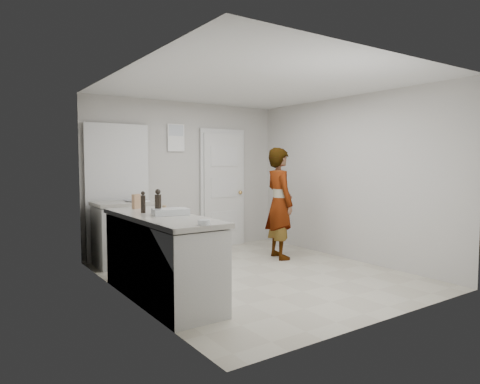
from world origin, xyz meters
TOP-DOWN VIEW (x-y plane):
  - ground at (0.00, 0.00)m, footprint 4.00×4.00m
  - room_shell at (-0.17, 1.95)m, footprint 4.00×4.00m
  - main_counter at (-1.45, -0.20)m, footprint 0.64×1.96m
  - side_counter at (-1.25, 1.55)m, footprint 0.84×0.61m
  - person at (0.90, 0.62)m, footprint 0.54×0.70m
  - cake_mix_box at (-1.43, 0.56)m, footprint 0.12×0.09m
  - spice_jar at (-1.29, 0.05)m, footprint 0.05×0.05m
  - oil_cruet_a at (-1.45, -0.14)m, footprint 0.07×0.07m
  - oil_cruet_b at (-1.53, 0.09)m, footprint 0.05×0.05m
  - baking_dish at (-1.35, -0.24)m, footprint 0.43×0.34m
  - egg_bowl at (-1.42, -1.10)m, footprint 0.12×0.12m
  - papers at (-1.05, 1.52)m, footprint 0.31×0.35m

SIDE VIEW (x-z plane):
  - ground at x=0.00m, z-range 0.00..0.00m
  - main_counter at x=-1.45m, z-range -0.04..0.89m
  - side_counter at x=-1.25m, z-range -0.03..0.89m
  - person at x=0.90m, z-range 0.00..1.72m
  - papers at x=-1.05m, z-range 0.93..0.93m
  - egg_bowl at x=-1.42m, z-range 0.93..0.97m
  - baking_dish at x=-1.35m, z-range 0.92..0.99m
  - spice_jar at x=-1.29m, z-range 0.93..1.00m
  - cake_mix_box at x=-1.43m, z-range 0.93..1.10m
  - room_shell at x=-0.17m, z-range -0.98..3.02m
  - oil_cruet_b at x=-1.53m, z-range 0.92..1.17m
  - oil_cruet_a at x=-1.45m, z-range 0.92..1.20m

